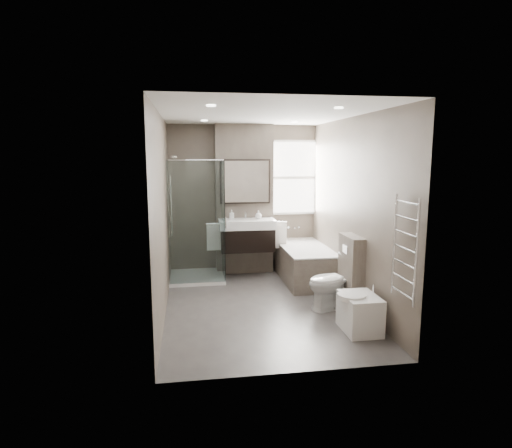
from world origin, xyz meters
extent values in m
cube|color=#484442|center=(0.00, 0.00, -0.03)|extent=(2.65, 3.85, 0.05)
cube|color=silver|center=(0.00, 0.00, 2.62)|extent=(2.65, 3.85, 0.05)
cube|color=#61564B|center=(0.00, 1.92, 1.30)|extent=(2.65, 0.05, 2.60)
cube|color=#61564B|center=(0.00, -1.92, 1.30)|extent=(2.65, 0.05, 2.60)
cube|color=#61564B|center=(-1.32, 0.00, 1.30)|extent=(0.05, 3.85, 2.60)
cube|color=#61564B|center=(1.32, 0.00, 1.30)|extent=(0.05, 3.85, 2.60)
cube|color=#5C5248|center=(0.00, 1.77, 1.30)|extent=(1.00, 0.25, 2.60)
cube|color=black|center=(0.00, 1.42, 0.66)|extent=(0.90, 0.45, 0.38)
cube|color=white|center=(0.00, 1.42, 0.92)|extent=(0.95, 0.47, 0.15)
cylinder|color=silver|center=(0.00, 1.59, 1.06)|extent=(0.03, 0.03, 0.12)
cylinder|color=silver|center=(0.00, 1.53, 1.11)|extent=(0.02, 0.12, 0.02)
cube|color=black|center=(0.00, 1.62, 1.63)|extent=(0.86, 0.06, 0.76)
cube|color=white|center=(0.00, 1.58, 1.63)|extent=(0.80, 0.02, 0.70)
cube|color=silver|center=(-0.56, 1.40, 0.72)|extent=(0.24, 0.06, 0.44)
cube|color=silver|center=(0.56, 1.40, 0.72)|extent=(0.24, 0.06, 0.44)
cube|color=white|center=(-0.85, 1.45, 0.03)|extent=(0.90, 0.90, 0.06)
cube|color=white|center=(-0.85, 1.01, 1.03)|extent=(0.88, 0.01, 1.94)
cube|color=white|center=(-0.41, 1.45, 1.03)|extent=(0.01, 0.88, 1.94)
cylinder|color=silver|center=(-1.25, 1.45, 1.25)|extent=(0.02, 0.02, 1.00)
cube|color=#5C5248|center=(0.93, 1.10, 0.28)|extent=(0.75, 1.60, 0.55)
cube|color=white|center=(0.93, 1.10, 0.56)|extent=(0.75, 1.60, 0.03)
cube|color=white|center=(0.93, 1.10, 0.49)|extent=(0.61, 1.42, 0.12)
cube|color=white|center=(0.90, 1.88, 1.67)|extent=(0.98, 0.04, 1.33)
cube|color=white|center=(0.90, 1.85, 1.67)|extent=(0.90, 0.01, 1.25)
cube|color=white|center=(0.90, 1.85, 1.68)|extent=(0.90, 0.01, 0.05)
imported|color=white|center=(0.97, -0.26, 0.38)|extent=(0.83, 0.61, 0.75)
cube|color=#5C5248|center=(1.21, -0.25, 0.50)|extent=(0.18, 0.55, 1.00)
cube|color=silver|center=(1.11, -0.25, 0.82)|extent=(0.01, 0.16, 0.11)
cube|color=white|center=(1.02, -1.05, 0.22)|extent=(0.40, 0.55, 0.44)
cylinder|color=white|center=(0.91, -1.05, 0.44)|extent=(0.33, 0.33, 0.06)
cylinder|color=silver|center=(1.18, -1.05, 0.52)|extent=(0.02, 0.02, 0.10)
cylinder|color=silver|center=(1.25, -1.83, 1.12)|extent=(0.03, 0.03, 1.10)
cylinder|color=silver|center=(1.25, -1.37, 1.12)|extent=(0.03, 0.03, 1.10)
cube|color=silver|center=(1.25, -1.60, 1.12)|extent=(0.02, 0.46, 1.00)
imported|color=white|center=(-0.25, 1.48, 1.08)|extent=(0.07, 0.08, 0.16)
imported|color=white|center=(0.20, 1.47, 1.07)|extent=(0.11, 0.11, 0.15)
camera|label=1|loc=(-0.95, -5.64, 2.08)|focal=30.00mm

